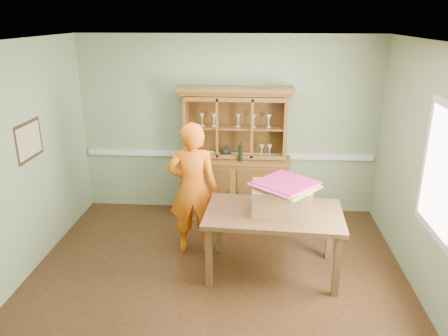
# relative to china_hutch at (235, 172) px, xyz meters

# --- Properties ---
(floor) EXTENTS (4.50, 4.50, 0.00)m
(floor) POSITION_rel_china_hutch_xyz_m (-0.11, -1.78, -0.70)
(floor) COLOR #492E17
(floor) RESTS_ON ground
(ceiling) EXTENTS (4.50, 4.50, 0.00)m
(ceiling) POSITION_rel_china_hutch_xyz_m (-0.11, -1.78, 2.00)
(ceiling) COLOR white
(ceiling) RESTS_ON wall_back
(wall_back) EXTENTS (4.50, 0.00, 4.50)m
(wall_back) POSITION_rel_china_hutch_xyz_m (-0.11, 0.22, 0.65)
(wall_back) COLOR gray
(wall_back) RESTS_ON floor
(wall_left) EXTENTS (0.00, 4.00, 4.00)m
(wall_left) POSITION_rel_china_hutch_xyz_m (-2.36, -1.78, 0.65)
(wall_left) COLOR gray
(wall_left) RESTS_ON floor
(wall_right) EXTENTS (0.00, 4.00, 4.00)m
(wall_right) POSITION_rel_china_hutch_xyz_m (2.14, -1.78, 0.65)
(wall_right) COLOR gray
(wall_right) RESTS_ON floor
(wall_front) EXTENTS (4.50, 0.00, 4.50)m
(wall_front) POSITION_rel_china_hutch_xyz_m (-0.11, -3.78, 0.65)
(wall_front) COLOR gray
(wall_front) RESTS_ON floor
(chair_rail) EXTENTS (4.41, 0.05, 0.08)m
(chair_rail) POSITION_rel_china_hutch_xyz_m (-0.11, 0.20, 0.20)
(chair_rail) COLOR silver
(chair_rail) RESTS_ON wall_back
(framed_map) EXTENTS (0.03, 0.60, 0.46)m
(framed_map) POSITION_rel_china_hutch_xyz_m (-2.34, -1.48, 0.85)
(framed_map) COLOR #322114
(framed_map) RESTS_ON wall_left
(window_panel) EXTENTS (0.03, 0.96, 1.36)m
(window_panel) POSITION_rel_china_hutch_xyz_m (2.12, -2.08, 0.80)
(window_panel) COLOR silver
(window_panel) RESTS_ON wall_right
(china_hutch) EXTENTS (1.68, 0.55, 1.97)m
(china_hutch) POSITION_rel_china_hutch_xyz_m (0.00, 0.00, 0.00)
(china_hutch) COLOR brown
(china_hutch) RESTS_ON floor
(dining_table) EXTENTS (1.63, 1.03, 0.79)m
(dining_table) POSITION_rel_china_hutch_xyz_m (0.54, -1.60, 0.00)
(dining_table) COLOR brown
(dining_table) RESTS_ON floor
(cardboard_box) EXTENTS (0.67, 0.54, 0.31)m
(cardboard_box) POSITION_rel_china_hutch_xyz_m (0.62, -1.56, 0.25)
(cardboard_box) COLOR tan
(cardboard_box) RESTS_ON dining_table
(kite_stack) EXTENTS (0.83, 0.83, 0.05)m
(kite_stack) POSITION_rel_china_hutch_xyz_m (0.65, -1.59, 0.43)
(kite_stack) COLOR yellow
(kite_stack) RESTS_ON cardboard_box
(person) EXTENTS (0.66, 0.45, 1.73)m
(person) POSITION_rel_china_hutch_xyz_m (-0.47, -1.16, 0.17)
(person) COLOR orange
(person) RESTS_ON floor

